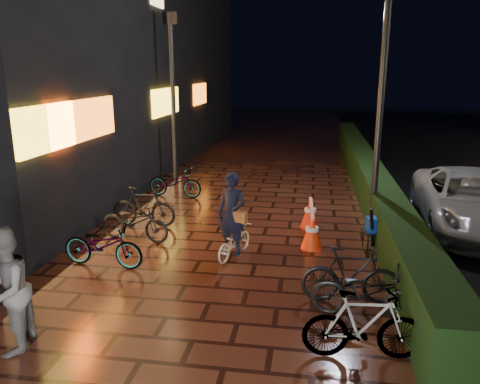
% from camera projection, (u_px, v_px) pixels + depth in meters
% --- Properties ---
extents(ground, '(80.00, 80.00, 0.00)m').
position_uv_depth(ground, '(209.00, 303.00, 7.64)').
color(ground, '#381911').
rests_on(ground, ground).
extents(hedge, '(0.70, 20.00, 1.00)m').
position_uv_depth(hedge, '(366.00, 174.00, 14.67)').
color(hedge, black).
rests_on(hedge, ground).
extents(bystander_person, '(0.82, 0.96, 1.74)m').
position_uv_depth(bystander_person, '(5.00, 291.00, 6.16)').
color(bystander_person, slate).
rests_on(bystander_person, ground).
extents(van, '(2.65, 5.08, 1.37)m').
position_uv_depth(van, '(473.00, 201.00, 10.96)').
color(van, '#A6A6AB').
rests_on(van, ground).
extents(storefront_block, '(12.09, 22.00, 9.00)m').
position_uv_depth(storefront_block, '(38.00, 48.00, 18.86)').
color(storefront_block, black).
rests_on(storefront_block, ground).
extents(lamp_post_hedge, '(0.52, 0.15, 5.45)m').
position_uv_depth(lamp_post_hedge, '(381.00, 103.00, 10.07)').
color(lamp_post_hedge, black).
rests_on(lamp_post_hedge, ground).
extents(lamp_post_sf, '(0.51, 0.20, 5.38)m').
position_uv_depth(lamp_post_sf, '(173.00, 92.00, 14.96)').
color(lamp_post_sf, black).
rests_on(lamp_post_sf, ground).
extents(cyclist, '(0.83, 1.31, 1.77)m').
position_uv_depth(cyclist, '(233.00, 227.00, 9.31)').
color(cyclist, silver).
rests_on(cyclist, ground).
extents(traffic_barrier, '(0.51, 1.83, 0.74)m').
position_uv_depth(traffic_barrier, '(311.00, 222.00, 10.52)').
color(traffic_barrier, '#F8330D').
rests_on(traffic_barrier, ground).
extents(cart_assembly, '(0.61, 0.64, 1.01)m').
position_uv_depth(cart_assembly, '(376.00, 226.00, 9.75)').
color(cart_assembly, black).
rests_on(cart_assembly, ground).
extents(parked_bikes_storefront, '(1.87, 5.89, 0.96)m').
position_uv_depth(parked_bikes_storefront, '(143.00, 210.00, 11.10)').
color(parked_bikes_storefront, black).
rests_on(parked_bikes_storefront, ground).
extents(parked_bikes_hedge, '(1.85, 2.08, 0.96)m').
position_uv_depth(parked_bikes_hedge, '(360.00, 296.00, 6.91)').
color(parked_bikes_hedge, black).
rests_on(parked_bikes_hedge, ground).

